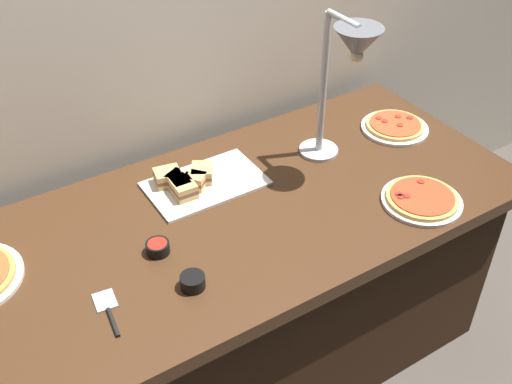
% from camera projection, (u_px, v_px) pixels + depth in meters
% --- Properties ---
extents(ground_plane, '(8.00, 8.00, 0.00)m').
position_uv_depth(ground_plane, '(240.00, 362.00, 2.39)').
color(ground_plane, '#4C443D').
extents(back_wall, '(4.40, 0.04, 2.40)m').
position_uv_depth(back_wall, '(155.00, 25.00, 1.99)').
color(back_wall, beige).
rests_on(back_wall, ground_plane).
extents(buffet_table, '(1.90, 0.84, 0.76)m').
position_uv_depth(buffet_table, '(239.00, 294.00, 2.16)').
color(buffet_table, '#422816').
rests_on(buffet_table, ground_plane).
extents(heat_lamp, '(0.15, 0.29, 0.53)m').
position_uv_depth(heat_lamp, '(350.00, 58.00, 1.87)').
color(heat_lamp, '#B7BABF').
rests_on(heat_lamp, buffet_table).
extents(pizza_plate_front, '(0.25, 0.25, 0.03)m').
position_uv_depth(pizza_plate_front, '(395.00, 126.00, 2.31)').
color(pizza_plate_front, white).
rests_on(pizza_plate_front, buffet_table).
extents(pizza_plate_raised_stand, '(0.26, 0.26, 0.03)m').
position_uv_depth(pizza_plate_raised_stand, '(422.00, 199.00, 1.96)').
color(pizza_plate_raised_stand, white).
rests_on(pizza_plate_raised_stand, buffet_table).
extents(sandwich_platter, '(0.38, 0.24, 0.06)m').
position_uv_depth(sandwich_platter, '(193.00, 182.00, 2.01)').
color(sandwich_platter, white).
rests_on(sandwich_platter, buffet_table).
extents(sauce_cup_near, '(0.07, 0.07, 0.04)m').
position_uv_depth(sauce_cup_near, '(193.00, 281.00, 1.66)').
color(sauce_cup_near, black).
rests_on(sauce_cup_near, buffet_table).
extents(sauce_cup_far, '(0.07, 0.07, 0.04)m').
position_uv_depth(sauce_cup_far, '(158.00, 247.00, 1.77)').
color(sauce_cup_far, black).
rests_on(sauce_cup_far, buffet_table).
extents(serving_spatula, '(0.06, 0.17, 0.01)m').
position_uv_depth(serving_spatula, '(109.00, 311.00, 1.60)').
color(serving_spatula, '#B7BABF').
rests_on(serving_spatula, buffet_table).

